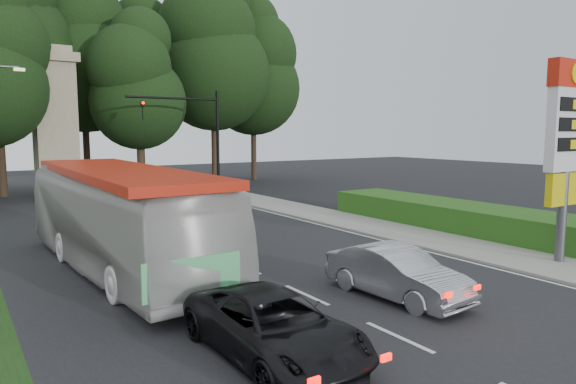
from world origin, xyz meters
TOP-DOWN VIEW (x-y plane):
  - ground at (0.00, 0.00)m, footprint 120.00×120.00m
  - road_surface at (0.00, 12.00)m, footprint 14.00×80.00m
  - sidewalk_right at (8.50, 12.00)m, footprint 3.00×80.00m
  - hedge at (11.50, 8.00)m, footprint 3.00×14.00m
  - gas_station_pylon at (9.20, 1.99)m, footprint 2.10×0.45m
  - traffic_signal_mast at (5.68, 24.00)m, footprint 6.10×0.35m
  - monument at (-2.00, 30.00)m, footprint 3.00×3.00m
  - tree_center_right at (1.00, 35.00)m, footprint 9.24×9.24m
  - tree_east_near at (6.00, 37.00)m, footprint 8.12×8.12m
  - tree_east_mid at (11.00, 33.00)m, footprint 9.52×9.52m
  - tree_far_east at (16.00, 35.00)m, footprint 8.68×8.68m
  - tree_monument_right at (3.50, 29.50)m, footprint 6.72×6.72m
  - transit_bus at (-3.50, 9.49)m, footprint 3.53×12.21m
  - sedan_silver at (1.94, 2.50)m, footprint 1.73×4.33m
  - suv_charcoal at (-2.80, 1.20)m, footprint 2.20×4.70m

SIDE VIEW (x-z plane):
  - ground at x=0.00m, z-range 0.00..0.00m
  - road_surface at x=0.00m, z-range 0.00..0.02m
  - sidewalk_right at x=8.50m, z-range 0.00..0.12m
  - hedge at x=11.50m, z-range 0.00..1.20m
  - suv_charcoal at x=-2.80m, z-range 0.00..1.30m
  - sedan_silver at x=1.94m, z-range 0.00..1.40m
  - transit_bus at x=-3.50m, z-range 0.00..3.36m
  - gas_station_pylon at x=9.20m, z-range 1.02..7.87m
  - traffic_signal_mast at x=5.68m, z-range 1.07..8.27m
  - monument at x=-2.00m, z-range 0.08..10.13m
  - tree_monument_right at x=3.50m, z-range 1.41..14.61m
  - tree_east_near at x=6.00m, z-range 1.71..17.66m
  - tree_far_east at x=16.00m, z-range 1.83..18.88m
  - tree_center_right at x=1.00m, z-range 1.94..20.09m
  - tree_east_mid at x=11.00m, z-range 2.00..20.70m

